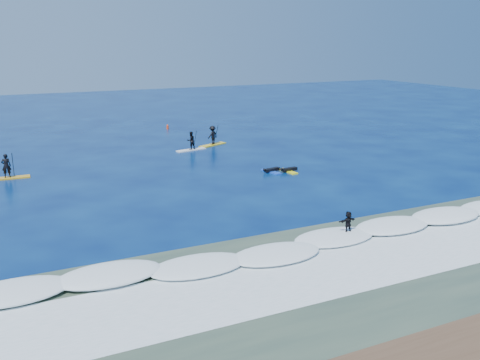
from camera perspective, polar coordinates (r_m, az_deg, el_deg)
name	(u,v)px	position (r m, az deg, el deg)	size (l,w,h in m)	color
ground	(238,195)	(36.92, -0.18, -1.62)	(160.00, 160.00, 0.00)	#031446
shallow_water	(369,272)	(25.80, 13.61, -9.54)	(90.00, 13.00, 0.01)	#314337
breaking_wave	(320,243)	(28.73, 8.55, -6.71)	(40.00, 6.00, 0.30)	white
whitewater	(356,264)	(26.51, 12.23, -8.79)	(34.00, 5.00, 0.02)	silver
sup_paddler_left	(7,170)	(44.79, -23.62, 1.01)	(3.29, 0.98, 2.28)	gold
sup_paddler_center	(191,142)	(51.81, -5.25, 4.03)	(3.09, 1.35, 2.11)	white
sup_paddler_right	(213,136)	(54.14, -2.94, 4.66)	(3.31, 2.09, 2.29)	yellow
prone_paddler_near	(288,170)	(43.48, 5.19, 1.05)	(1.59, 2.03, 0.42)	#FFFB1B
prone_paddler_far	(271,171)	(43.25, 3.33, 1.02)	(1.61, 2.08, 0.42)	blue
wave_surfer	(348,224)	(29.71, 11.45, -4.58)	(1.80, 0.59, 1.28)	white
marker_buoy	(168,127)	(64.49, -7.74, 5.65)	(0.27, 0.27, 0.66)	#E93E14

